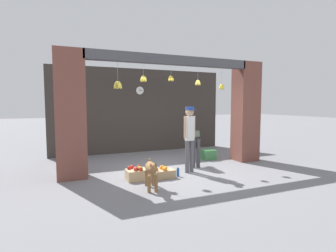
% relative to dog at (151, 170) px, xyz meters
% --- Properties ---
extents(ground_plane, '(60.00, 60.00, 0.00)m').
position_rel_dog_xyz_m(ground_plane, '(1.12, 1.28, -0.43)').
color(ground_plane, slate).
extents(shop_back_wall, '(6.55, 0.12, 3.10)m').
position_rel_dog_xyz_m(shop_back_wall, '(1.12, 4.35, 1.12)').
color(shop_back_wall, '#38332D').
rests_on(shop_back_wall, ground_plane).
extents(shop_pillar_left, '(0.70, 0.60, 3.10)m').
position_rel_dog_xyz_m(shop_pillar_left, '(-1.51, 1.58, 1.12)').
color(shop_pillar_left, brown).
rests_on(shop_pillar_left, ground_plane).
extents(shop_pillar_right, '(0.70, 0.60, 3.10)m').
position_rel_dog_xyz_m(shop_pillar_right, '(3.74, 1.58, 1.12)').
color(shop_pillar_right, brown).
rests_on(shop_pillar_right, ground_plane).
extents(storefront_awning, '(4.65, 0.26, 0.93)m').
position_rel_dog_xyz_m(storefront_awning, '(1.11, 1.40, 2.51)').
color(storefront_awning, '#4C4C51').
extents(dog, '(0.36, 0.88, 0.64)m').
position_rel_dog_xyz_m(dog, '(0.00, 0.00, 0.00)').
color(dog, olive).
rests_on(dog, ground_plane).
extents(shopkeeper, '(0.34, 0.29, 1.74)m').
position_rel_dog_xyz_m(shopkeeper, '(1.39, 0.93, 0.61)').
color(shopkeeper, '#56565B').
rests_on(shopkeeper, ground_plane).
extents(worker_stooping, '(0.33, 0.82, 1.07)m').
position_rel_dog_xyz_m(worker_stooping, '(1.84, 1.53, 0.29)').
color(worker_stooping, '#424247').
rests_on(worker_stooping, ground_plane).
extents(fruit_crate_oranges, '(0.60, 0.33, 0.29)m').
position_rel_dog_xyz_m(fruit_crate_oranges, '(0.53, 0.70, -0.31)').
color(fruit_crate_oranges, tan).
rests_on(fruit_crate_oranges, ground_plane).
extents(fruit_crate_apples, '(0.48, 0.39, 0.33)m').
position_rel_dog_xyz_m(fruit_crate_apples, '(-0.09, 0.80, -0.28)').
color(fruit_crate_apples, tan).
rests_on(fruit_crate_apples, ground_plane).
extents(produce_box_green, '(0.42, 0.36, 0.32)m').
position_rel_dog_xyz_m(produce_box_green, '(2.72, 2.13, -0.27)').
color(produce_box_green, '#42844C').
rests_on(produce_box_green, ground_plane).
extents(water_bottle, '(0.07, 0.07, 0.22)m').
position_rel_dog_xyz_m(water_bottle, '(0.94, 0.67, -0.33)').
color(water_bottle, '#2D60AD').
rests_on(water_bottle, ground_plane).
extents(wall_clock, '(0.31, 0.03, 0.31)m').
position_rel_dog_xyz_m(wall_clock, '(1.06, 4.28, 1.87)').
color(wall_clock, black).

